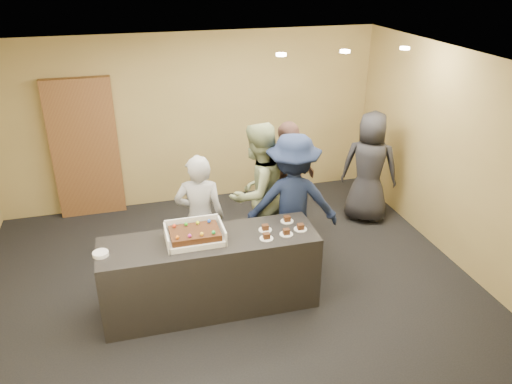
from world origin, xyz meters
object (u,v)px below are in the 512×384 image
(storage_cabinet, at_px, (85,149))
(person_navy_man, at_px, (292,203))
(serving_counter, at_px, (211,273))
(cake_box, at_px, (195,236))
(sheet_cake, at_px, (195,233))
(person_sage_man, at_px, (257,192))
(person_dark_suit, at_px, (369,167))
(person_server_grey, at_px, (200,218))
(person_brown_extra, at_px, (289,185))
(plate_stack, at_px, (101,254))

(storage_cabinet, xyz_separation_m, person_navy_man, (2.52, -2.22, -0.17))
(serving_counter, relative_size, person_navy_man, 1.33)
(cake_box, xyz_separation_m, person_navy_man, (1.32, 0.56, -0.04))
(sheet_cake, xyz_separation_m, person_sage_man, (0.97, 0.94, -0.07))
(serving_counter, relative_size, person_sage_man, 1.29)
(storage_cabinet, bearing_deg, person_dark_suit, -18.26)
(person_server_grey, height_order, person_sage_man, person_sage_man)
(person_sage_man, height_order, person_brown_extra, person_sage_man)
(plate_stack, xyz_separation_m, person_brown_extra, (2.44, 1.13, -0.02))
(person_server_grey, xyz_separation_m, person_brown_extra, (1.29, 0.47, 0.08))
(cake_box, relative_size, plate_stack, 3.79)
(serving_counter, distance_m, cake_box, 0.52)
(person_sage_man, bearing_deg, cake_box, 12.51)
(person_server_grey, bearing_deg, cake_box, 88.47)
(sheet_cake, bearing_deg, person_brown_extra, 37.25)
(cake_box, xyz_separation_m, person_server_grey, (0.16, 0.62, -0.12))
(sheet_cake, bearing_deg, person_navy_man, 23.92)
(cake_box, xyz_separation_m, plate_stack, (-0.99, -0.05, -0.02))
(cake_box, bearing_deg, person_server_grey, 75.39)
(person_sage_man, distance_m, person_navy_man, 0.50)
(person_sage_man, bearing_deg, serving_counter, 18.08)
(plate_stack, bearing_deg, person_sage_man, 26.25)
(cake_box, height_order, person_navy_man, person_navy_man)
(person_server_grey, relative_size, person_navy_man, 0.91)
(person_navy_man, xyz_separation_m, person_brown_extra, (0.13, 0.52, -0.00))
(person_sage_man, bearing_deg, person_server_grey, -10.57)
(person_navy_man, bearing_deg, person_sage_man, -30.03)
(storage_cabinet, distance_m, person_server_grey, 2.57)
(serving_counter, height_order, person_dark_suit, person_dark_suit)
(storage_cabinet, distance_m, person_sage_man, 2.86)
(cake_box, relative_size, person_dark_suit, 0.37)
(sheet_cake, relative_size, person_server_grey, 0.32)
(storage_cabinet, bearing_deg, cake_box, -66.79)
(serving_counter, relative_size, plate_stack, 14.61)
(serving_counter, xyz_separation_m, person_dark_suit, (2.70, 1.48, 0.40))
(serving_counter, height_order, storage_cabinet, storage_cabinet)
(serving_counter, distance_m, person_navy_man, 1.39)
(serving_counter, height_order, person_server_grey, person_server_grey)
(person_server_grey, distance_m, person_sage_man, 0.87)
(plate_stack, distance_m, person_navy_man, 2.39)
(serving_counter, xyz_separation_m, person_server_grey, (0.01, 0.64, 0.37))
(sheet_cake, xyz_separation_m, person_brown_extra, (1.46, 1.11, -0.10))
(person_server_grey, bearing_deg, person_dark_suit, -149.67)
(sheet_cake, xyz_separation_m, person_navy_man, (1.32, 0.59, -0.10))
(person_server_grey, height_order, person_navy_man, person_navy_man)
(serving_counter, xyz_separation_m, storage_cabinet, (-1.35, 2.81, 0.62))
(person_sage_man, distance_m, person_brown_extra, 0.52)
(storage_cabinet, xyz_separation_m, person_dark_suit, (4.05, -1.33, -0.22))
(storage_cabinet, bearing_deg, person_server_grey, -57.99)
(serving_counter, height_order, cake_box, cake_box)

